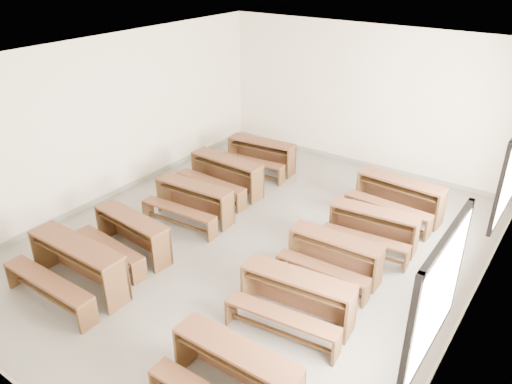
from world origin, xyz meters
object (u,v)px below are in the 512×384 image
Objects in this scene: desk_set_1 at (130,233)px; desk_set_2 at (193,199)px; desk_set_6 at (296,296)px; desk_set_7 at (334,254)px; desk_set_3 at (225,173)px; desk_set_5 at (234,370)px; desk_set_9 at (399,195)px; desk_set_0 at (75,263)px; desk_set_4 at (260,154)px; desk_set_8 at (373,226)px.

desk_set_2 is at bearing 93.31° from desk_set_1.
desk_set_6 is 1.11× the size of desk_set_7.
desk_set_3 reaches higher than desk_set_5.
desk_set_9 is at bearing 20.44° from desk_set_3.
desk_set_0 is 5.83m from desk_set_9.
desk_set_2 is 2.58m from desk_set_4.
desk_set_8 reaches higher than desk_set_7.
desk_set_5 is (3.22, -1.37, 0.01)m from desk_set_1.
desk_set_0 reaches higher than desk_set_2.
desk_set_1 is 1.50m from desk_set_2.
desk_set_8 is (3.14, 1.05, -0.02)m from desk_set_2.
desk_set_0 reaches higher than desk_set_9.
desk_set_3 is at bearing 98.56° from desk_set_1.
desk_set_2 is 1.01× the size of desk_set_5.
desk_set_9 is at bearing 58.03° from desk_set_0.
desk_set_7 is (-0.06, 1.25, -0.03)m from desk_set_6.
desk_set_2 is 0.97× the size of desk_set_4.
desk_set_2 reaches higher than desk_set_7.
desk_set_5 is (3.41, -5.44, 0.00)m from desk_set_4.
desk_set_0 is 1.12m from desk_set_1.
desk_set_5 is (3.15, -0.25, -0.04)m from desk_set_0.
desk_set_3 is at bearing 171.59° from desk_set_8.
desk_set_2 is 3.88m from desk_set_9.
desk_set_5 is at bearing -85.32° from desk_set_9.
desk_set_3 is at bearing 155.39° from desk_set_7.
desk_set_7 is at bearing -88.75° from desk_set_9.
desk_set_5 is 1.05× the size of desk_set_7.
desk_set_4 reaches higher than desk_set_2.
desk_set_2 is at bearing -90.32° from desk_set_4.
desk_set_4 is 1.10× the size of desk_set_7.
desk_set_8 is at bearing -84.58° from desk_set_9.
desk_set_0 is 5.20m from desk_set_4.
desk_set_4 is 0.99× the size of desk_set_6.
desk_set_7 is at bearing -5.06° from desk_set_2.
desk_set_1 is 1.07× the size of desk_set_7.
desk_set_0 is 1.09× the size of desk_set_1.
desk_set_5 is at bearing -48.15° from desk_set_3.
desk_set_6 is at bearing 22.96° from desk_set_0.
desk_set_0 is at bearing 175.22° from desk_set_5.
desk_set_5 reaches higher than desk_set_8.
desk_set_6 is 1.25m from desk_set_7.
desk_set_7 is (-0.18, 2.78, -0.03)m from desk_set_5.
desk_set_4 is 3.71m from desk_set_8.
desk_set_4 is at bearing 97.94° from desk_set_1.
desk_set_2 is 0.94× the size of desk_set_9.
desk_set_3 is (-0.23, 3.86, -0.02)m from desk_set_0.
desk_set_1 is 3.50m from desk_set_5.
desk_set_5 is 0.95× the size of desk_set_6.
desk_set_9 is at bearing 33.43° from desk_set_2.
desk_set_5 reaches higher than desk_set_4.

